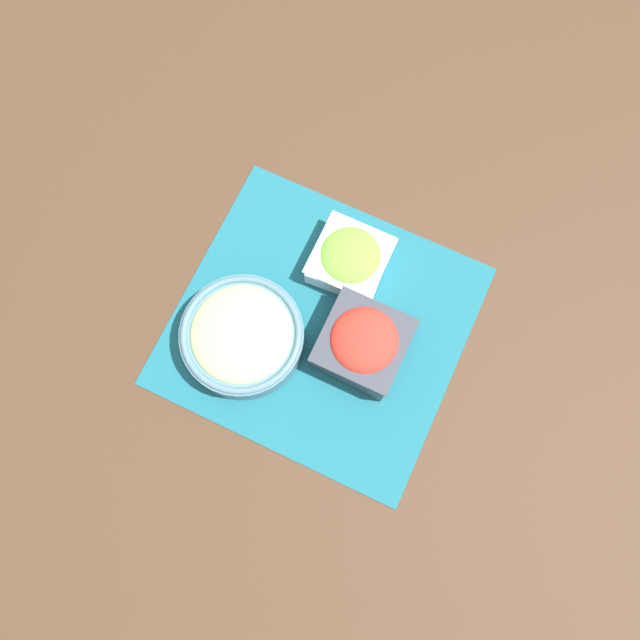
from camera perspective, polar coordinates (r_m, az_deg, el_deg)
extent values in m
plane|color=#422D1E|center=(1.03, 0.00, -0.49)|extent=(3.00, 3.00, 0.00)
cube|color=#195B6B|center=(1.02, 0.00, -0.46)|extent=(0.46, 0.43, 0.00)
cube|color=#333842|center=(0.99, 3.94, -2.24)|extent=(0.13, 0.13, 0.06)
cube|color=#333842|center=(0.96, 4.06, -1.85)|extent=(0.13, 0.13, 0.00)
ellipsoid|color=red|center=(0.96, 4.05, -1.88)|extent=(0.11, 0.11, 0.05)
cube|color=white|center=(1.04, 2.81, 5.49)|extent=(0.12, 0.12, 0.04)
cube|color=white|center=(1.02, 2.86, 5.90)|extent=(0.12, 0.12, 0.00)
ellipsoid|color=#6BAD38|center=(1.02, 2.86, 5.86)|extent=(0.10, 0.10, 0.03)
cylinder|color=slate|center=(1.00, -7.06, -1.55)|extent=(0.20, 0.20, 0.04)
torus|color=slate|center=(0.98, -7.22, -1.25)|extent=(0.19, 0.19, 0.01)
ellipsoid|color=#A8CC7F|center=(0.98, -7.22, -1.25)|extent=(0.16, 0.16, 0.04)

